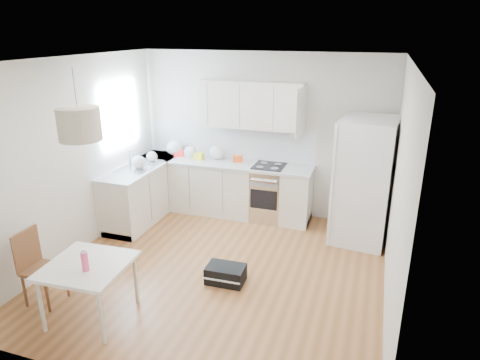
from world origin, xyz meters
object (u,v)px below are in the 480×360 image
(gym_bag, at_px, (226,274))
(refrigerator, at_px, (365,181))
(dining_table, at_px, (88,270))
(dining_chair, at_px, (43,268))

(gym_bag, bearing_deg, refrigerator, 47.57)
(dining_table, bearing_deg, refrigerator, 43.98)
(refrigerator, height_order, dining_chair, refrigerator)
(dining_chair, bearing_deg, gym_bag, 29.59)
(dining_chair, height_order, gym_bag, dining_chair)
(gym_bag, bearing_deg, dining_chair, -152.36)
(dining_table, height_order, gym_bag, dining_table)
(refrigerator, relative_size, dining_table, 2.09)
(dining_chair, relative_size, gym_bag, 1.86)
(refrigerator, bearing_deg, gym_bag, -124.99)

